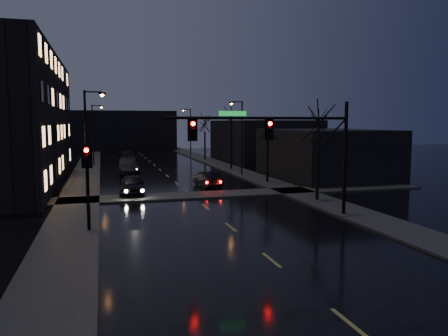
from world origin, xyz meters
TOP-DOWN VIEW (x-y plane):
  - ground at (0.00, 0.00)m, footprint 160.00×160.00m
  - sidewalk_left at (-8.50, 35.00)m, footprint 3.00×140.00m
  - sidewalk_right at (8.50, 35.00)m, footprint 3.00×140.00m
  - sidewalk_cross at (0.00, 18.50)m, footprint 40.00×3.00m
  - commercial_right_near at (15.50, 26.00)m, footprint 10.00×14.00m
  - commercial_right_far at (17.00, 48.00)m, footprint 12.00×18.00m
  - far_block at (-3.00, 78.00)m, footprint 22.00×10.00m
  - signal_mast at (3.85, 9.00)m, footprint 11.11×0.41m
  - signal_pole_left at (-7.50, 8.99)m, footprint 0.35×0.41m
  - tree_near at (8.40, 14.00)m, footprint 3.52×3.52m
  - tree_mid_a at (8.40, 24.00)m, footprint 3.30×3.30m
  - tree_mid_b at (8.40, 36.00)m, footprint 3.74×3.74m
  - tree_far at (8.40, 50.00)m, footprint 3.43×3.43m
  - streetlight_l_near at (-7.58, 18.00)m, footprint 1.53×0.28m
  - streetlight_l_far at (-7.58, 45.00)m, footprint 1.53×0.28m
  - streetlight_r_mid at (7.58, 30.00)m, footprint 1.53×0.28m
  - streetlight_r_far at (7.58, 58.00)m, footprint 1.53×0.28m
  - oncoming_car_a at (-4.48, 20.42)m, footprint 2.30×4.89m
  - oncoming_car_b at (-4.01, 34.77)m, footprint 1.99×5.18m
  - oncoming_car_c at (-3.79, 35.78)m, footprint 2.37×4.86m
  - oncoming_car_d at (-3.25, 48.79)m, footprint 2.41×5.48m
  - lead_car at (2.31, 23.04)m, footprint 1.92×4.43m

SIDE VIEW (x-z plane):
  - ground at x=0.00m, z-range 0.00..0.00m
  - sidewalk_left at x=-8.50m, z-range 0.00..0.12m
  - sidewalk_right at x=8.50m, z-range 0.00..0.12m
  - sidewalk_cross at x=0.00m, z-range 0.00..0.12m
  - oncoming_car_c at x=-3.79m, z-range 0.00..1.33m
  - lead_car at x=2.31m, z-range 0.00..1.42m
  - oncoming_car_d at x=-3.25m, z-range 0.00..1.57m
  - oncoming_car_a at x=-4.48m, z-range 0.00..1.62m
  - oncoming_car_b at x=-4.01m, z-range 0.00..1.68m
  - commercial_right_near at x=15.50m, z-range 0.00..5.00m
  - commercial_right_far at x=17.00m, z-range 0.00..6.00m
  - signal_pole_left at x=-7.50m, z-range 0.75..5.27m
  - far_block at x=-3.00m, z-range 0.00..8.00m
  - streetlight_l_near at x=-7.58m, z-range 0.77..8.77m
  - streetlight_l_far at x=-7.58m, z-range 0.77..8.77m
  - streetlight_r_mid at x=7.58m, z-range 0.77..8.77m
  - streetlight_r_far at x=7.58m, z-range 0.77..8.77m
  - signal_mast at x=3.85m, z-range 1.37..8.37m
  - tree_mid_a at x=8.40m, z-range 2.04..9.61m
  - tree_far at x=8.40m, z-range 2.12..10.00m
  - tree_near at x=8.40m, z-range 2.18..10.26m
  - tree_mid_b at x=8.40m, z-range 2.32..10.90m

